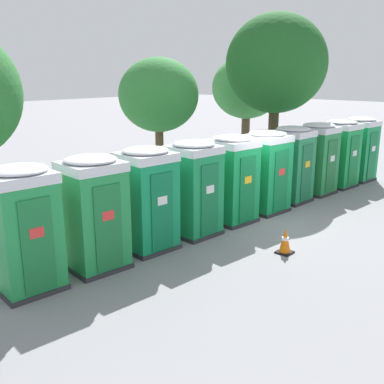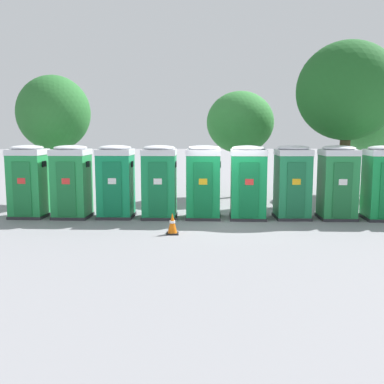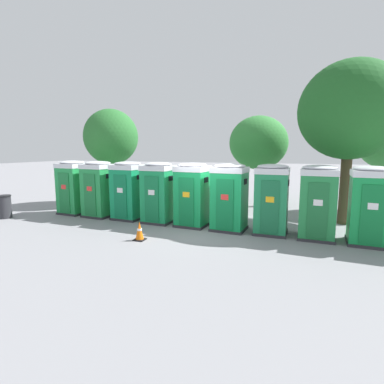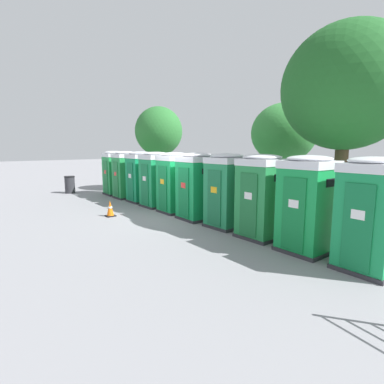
{
  "view_description": "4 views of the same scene",
  "coord_description": "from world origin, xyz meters",
  "px_view_note": "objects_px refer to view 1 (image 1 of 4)",
  "views": [
    {
      "loc": [
        -10.78,
        -7.17,
        4.2
      ],
      "look_at": [
        -2.32,
        0.55,
        1.17
      ],
      "focal_mm": 42.0,
      "sensor_mm": 36.0,
      "label": 1
    },
    {
      "loc": [
        -1.63,
        -15.01,
        3.04
      ],
      "look_at": [
        -1.14,
        0.47,
        0.91
      ],
      "focal_mm": 42.0,
      "sensor_mm": 36.0,
      "label": 2
    },
    {
      "loc": [
        3.07,
        -10.72,
        3.03
      ],
      "look_at": [
        -0.77,
        0.45,
        1.37
      ],
      "focal_mm": 28.0,
      "sensor_mm": 36.0,
      "label": 3
    },
    {
      "loc": [
        9.16,
        -7.27,
        2.73
      ],
      "look_at": [
        0.45,
        0.37,
        1.0
      ],
      "focal_mm": 28.0,
      "sensor_mm": 36.0,
      "label": 4
    }
  ],
  "objects_px": {
    "traffic_cone": "(285,241)",
    "portapotty_9": "(359,149)",
    "portapotty_6": "(292,164)",
    "portapotty_8": "(340,153)",
    "portapotty_5": "(266,171)",
    "portapotty_0": "(24,228)",
    "portapotty_3": "(194,188)",
    "portapotty_7": "(317,158)",
    "street_tree_0": "(247,88)",
    "street_tree_1": "(276,64)",
    "portapotty_2": "(147,198)",
    "portapotty_1": "(94,212)",
    "street_tree_2": "(159,96)",
    "portapotty_4": "(232,179)"
  },
  "relations": [
    {
      "from": "street_tree_0",
      "to": "street_tree_2",
      "type": "height_order",
      "value": "street_tree_0"
    },
    {
      "from": "portapotty_4",
      "to": "portapotty_8",
      "type": "height_order",
      "value": "same"
    },
    {
      "from": "portapotty_0",
      "to": "portapotty_6",
      "type": "xyz_separation_m",
      "value": [
        9.21,
        -0.54,
        0.0
      ]
    },
    {
      "from": "portapotty_8",
      "to": "traffic_cone",
      "type": "xyz_separation_m",
      "value": [
        -7.19,
        -2.02,
        -0.97
      ]
    },
    {
      "from": "portapotty_3",
      "to": "street_tree_2",
      "type": "height_order",
      "value": "street_tree_2"
    },
    {
      "from": "street_tree_1",
      "to": "street_tree_2",
      "type": "height_order",
      "value": "street_tree_1"
    },
    {
      "from": "portapotty_5",
      "to": "portapotty_1",
      "type": "bearing_deg",
      "value": 176.29
    },
    {
      "from": "portapotty_0",
      "to": "portapotty_7",
      "type": "bearing_deg",
      "value": -3.57
    },
    {
      "from": "portapotty_0",
      "to": "street_tree_2",
      "type": "distance_m",
      "value": 9.56
    },
    {
      "from": "portapotty_2",
      "to": "portapotty_9",
      "type": "distance_m",
      "value": 10.76
    },
    {
      "from": "portapotty_6",
      "to": "street_tree_0",
      "type": "distance_m",
      "value": 7.94
    },
    {
      "from": "portapotty_8",
      "to": "portapotty_9",
      "type": "xyz_separation_m",
      "value": [
        1.53,
        -0.11,
        0.0
      ]
    },
    {
      "from": "portapotty_0",
      "to": "portapotty_9",
      "type": "relative_size",
      "value": 1.0
    },
    {
      "from": "portapotty_4",
      "to": "portapotty_6",
      "type": "relative_size",
      "value": 1.0
    },
    {
      "from": "portapotty_7",
      "to": "street_tree_1",
      "type": "bearing_deg",
      "value": 65.76
    },
    {
      "from": "portapotty_3",
      "to": "street_tree_1",
      "type": "bearing_deg",
      "value": 17.07
    },
    {
      "from": "portapotty_2",
      "to": "traffic_cone",
      "type": "distance_m",
      "value": 3.49
    },
    {
      "from": "portapotty_4",
      "to": "portapotty_2",
      "type": "bearing_deg",
      "value": 175.45
    },
    {
      "from": "portapotty_0",
      "to": "portapotty_2",
      "type": "relative_size",
      "value": 1.0
    },
    {
      "from": "traffic_cone",
      "to": "portapotty_9",
      "type": "bearing_deg",
      "value": 12.35
    },
    {
      "from": "street_tree_0",
      "to": "portapotty_1",
      "type": "bearing_deg",
      "value": -157.86
    },
    {
      "from": "portapotty_0",
      "to": "portapotty_3",
      "type": "distance_m",
      "value": 4.61
    },
    {
      "from": "portapotty_2",
      "to": "street_tree_1",
      "type": "distance_m",
      "value": 9.66
    },
    {
      "from": "street_tree_2",
      "to": "street_tree_1",
      "type": "bearing_deg",
      "value": -35.18
    },
    {
      "from": "portapotty_2",
      "to": "portapotty_8",
      "type": "height_order",
      "value": "same"
    },
    {
      "from": "portapotty_1",
      "to": "street_tree_0",
      "type": "bearing_deg",
      "value": 22.14
    },
    {
      "from": "portapotty_0",
      "to": "traffic_cone",
      "type": "distance_m",
      "value": 5.9
    },
    {
      "from": "portapotty_8",
      "to": "street_tree_0",
      "type": "relative_size",
      "value": 0.5
    },
    {
      "from": "portapotty_5",
      "to": "street_tree_2",
      "type": "xyz_separation_m",
      "value": [
        0.41,
        5.2,
        2.11
      ]
    },
    {
      "from": "portapotty_7",
      "to": "portapotty_9",
      "type": "xyz_separation_m",
      "value": [
        3.06,
        -0.25,
        0.0
      ]
    },
    {
      "from": "portapotty_9",
      "to": "traffic_cone",
      "type": "distance_m",
      "value": 8.98
    },
    {
      "from": "portapotty_7",
      "to": "portapotty_2",
      "type": "bearing_deg",
      "value": 176.16
    },
    {
      "from": "portapotty_8",
      "to": "street_tree_1",
      "type": "distance_m",
      "value": 4.3
    },
    {
      "from": "portapotty_1",
      "to": "portapotty_9",
      "type": "xyz_separation_m",
      "value": [
        12.27,
        -0.78,
        0.0
      ]
    },
    {
      "from": "portapotty_9",
      "to": "street_tree_1",
      "type": "relative_size",
      "value": 0.39
    },
    {
      "from": "portapotty_3",
      "to": "portapotty_4",
      "type": "distance_m",
      "value": 1.54
    },
    {
      "from": "portapotty_3",
      "to": "portapotty_8",
      "type": "height_order",
      "value": "same"
    },
    {
      "from": "portapotty_7",
      "to": "street_tree_1",
      "type": "height_order",
      "value": "street_tree_1"
    },
    {
      "from": "portapotty_0",
      "to": "portapotty_5",
      "type": "height_order",
      "value": "same"
    },
    {
      "from": "portapotty_9",
      "to": "street_tree_1",
      "type": "bearing_deg",
      "value": 123.32
    },
    {
      "from": "portapotty_2",
      "to": "street_tree_0",
      "type": "relative_size",
      "value": 0.5
    },
    {
      "from": "portapotty_6",
      "to": "portapotty_8",
      "type": "xyz_separation_m",
      "value": [
        3.06,
        -0.28,
        -0.0
      ]
    },
    {
      "from": "portapotty_6",
      "to": "portapotty_3",
      "type": "bearing_deg",
      "value": 177.04
    },
    {
      "from": "portapotty_9",
      "to": "street_tree_0",
      "type": "relative_size",
      "value": 0.5
    },
    {
      "from": "portapotty_9",
      "to": "portapotty_7",
      "type": "bearing_deg",
      "value": 175.27
    },
    {
      "from": "portapotty_5",
      "to": "portapotty_8",
      "type": "relative_size",
      "value": 1.0
    },
    {
      "from": "portapotty_8",
      "to": "portapotty_9",
      "type": "relative_size",
      "value": 1.0
    },
    {
      "from": "portapotty_1",
      "to": "portapotty_9",
      "type": "height_order",
      "value": "same"
    },
    {
      "from": "portapotty_1",
      "to": "street_tree_1",
      "type": "relative_size",
      "value": 0.39
    },
    {
      "from": "portapotty_0",
      "to": "portapotty_7",
      "type": "xyz_separation_m",
      "value": [
        10.74,
        -0.67,
        0.0
      ]
    }
  ]
}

